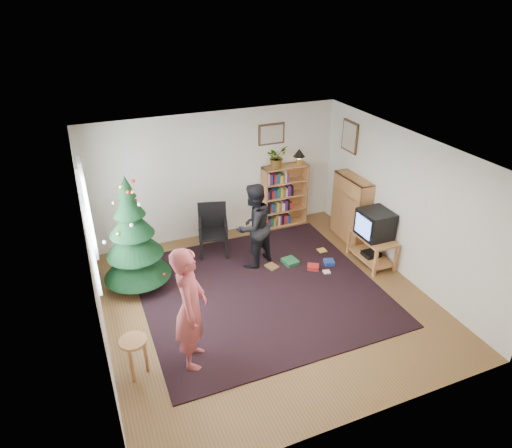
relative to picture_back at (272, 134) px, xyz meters
name	(u,v)px	position (x,y,z in m)	size (l,w,h in m)	color
floor	(267,300)	(-1.15, -2.48, -1.95)	(5.00, 5.00, 0.00)	brown
ceiling	(269,153)	(-1.15, -2.48, 0.55)	(5.00, 5.00, 0.00)	white
wall_back	(216,175)	(-1.15, 0.02, -0.70)	(5.00, 0.02, 2.50)	silver
wall_front	(364,340)	(-1.15, -4.97, -0.70)	(5.00, 0.02, 2.50)	silver
wall_left	(93,268)	(-3.65, -2.48, -0.70)	(0.02, 5.00, 2.50)	silver
wall_right	(404,206)	(1.35, -2.48, -0.70)	(0.02, 5.00, 2.50)	silver
rug	(260,290)	(-1.15, -2.17, -1.94)	(3.80, 3.60, 0.02)	black
window_pane	(89,231)	(-3.62, -1.88, -0.45)	(0.04, 1.20, 1.40)	silver
curtain	(88,210)	(-3.58, -1.18, -0.45)	(0.06, 0.35, 1.60)	silver
picture_back	(272,134)	(0.00, 0.00, 0.00)	(0.55, 0.03, 0.42)	#4C3319
picture_right	(350,137)	(1.33, -0.73, 0.00)	(0.03, 0.50, 0.60)	#4C3319
christmas_tree	(134,243)	(-2.99, -1.26, -1.11)	(1.11, 1.11, 2.01)	#3F2816
bookshelf_back	(284,195)	(0.26, -0.14, -1.29)	(0.95, 0.30, 1.30)	#BB7442
bookshelf_right	(351,208)	(1.19, -1.21, -1.29)	(0.30, 0.95, 1.30)	#BB7442
tv_stand	(372,247)	(1.07, -2.14, -1.63)	(0.49, 0.89, 0.55)	#BB7442
crt_tv	(375,224)	(1.07, -2.14, -1.16)	(0.52, 0.56, 0.49)	black
armchair	(211,227)	(-1.50, -0.65, -1.43)	(0.65, 0.66, 0.96)	black
stool	(134,348)	(-3.35, -3.28, -1.49)	(0.35, 0.35, 0.59)	#BB7442
person_standing	(190,308)	(-2.59, -3.31, -1.07)	(0.64, 0.42, 1.76)	#AF4649
person_by_chair	(253,226)	(-0.95, -1.39, -1.16)	(0.76, 0.60, 1.57)	black
potted_plant	(277,157)	(0.06, -0.14, -0.43)	(0.40, 0.34, 0.44)	gray
table_lamp	(299,154)	(0.56, -0.14, -0.43)	(0.24, 0.24, 0.32)	#A57F33
floor_clutter	(309,263)	(-0.03, -1.80, -1.91)	(1.32, 0.89, 0.08)	#A51E19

